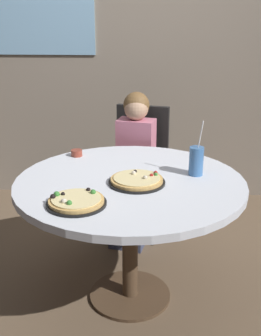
# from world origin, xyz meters

# --- Properties ---
(ground_plane) EXTENTS (8.00, 8.00, 0.00)m
(ground_plane) POSITION_xyz_m (0.00, 0.00, 0.00)
(ground_plane) COLOR brown
(wall_with_window) EXTENTS (5.20, 0.14, 2.90)m
(wall_with_window) POSITION_xyz_m (-0.00, 1.62, 1.45)
(wall_with_window) COLOR gray
(wall_with_window) RESTS_ON ground_plane
(dining_table) EXTENTS (1.25, 1.25, 0.75)m
(dining_table) POSITION_xyz_m (0.00, 0.00, 0.66)
(dining_table) COLOR silver
(dining_table) RESTS_ON ground_plane
(chair_wooden) EXTENTS (0.48, 0.48, 0.95)m
(chair_wooden) POSITION_xyz_m (0.02, 0.90, 0.53)
(chair_wooden) COLOR black
(chair_wooden) RESTS_ON ground_plane
(diner_child) EXTENTS (0.33, 0.43, 1.08)m
(diner_child) POSITION_xyz_m (-0.02, 0.73, 0.48)
(diner_child) COLOR #3F4766
(diner_child) RESTS_ON ground_plane
(pizza_veggie) EXTENTS (0.30, 0.30, 0.05)m
(pizza_veggie) POSITION_xyz_m (0.04, -0.05, 0.77)
(pizza_veggie) COLOR black
(pizza_veggie) RESTS_ON dining_table
(pizza_cheese) EXTENTS (0.29, 0.29, 0.05)m
(pizza_cheese) POSITION_xyz_m (-0.24, -0.33, 0.77)
(pizza_cheese) COLOR black
(pizza_cheese) RESTS_ON dining_table
(soda_cup) EXTENTS (0.08, 0.08, 0.31)m
(soda_cup) POSITION_xyz_m (0.36, 0.10, 0.83)
(soda_cup) COLOR #3F72B2
(soda_cup) RESTS_ON dining_table
(sauce_bowl) EXTENTS (0.07, 0.07, 0.04)m
(sauce_bowl) POSITION_xyz_m (-0.36, 0.39, 0.77)
(sauce_bowl) COLOR brown
(sauce_bowl) RESTS_ON dining_table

